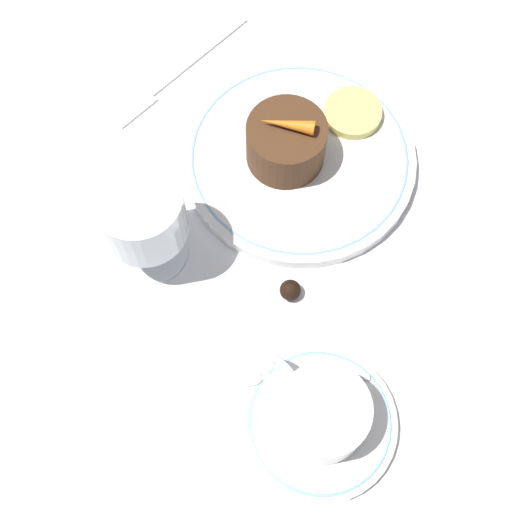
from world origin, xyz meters
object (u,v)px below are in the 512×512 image
at_px(wine_glass, 142,217).
at_px(dinner_plate, 299,159).
at_px(fork, 167,80).
at_px(dessert_cake, 282,144).
at_px(coffee_cup, 322,413).

bearing_deg(wine_glass, dinner_plate, -96.21).
xyz_separation_m(dinner_plate, fork, (0.17, 0.04, -0.01)).
xyz_separation_m(fork, dessert_cake, (-0.16, -0.02, 0.04)).
bearing_deg(coffee_cup, dinner_plate, -38.62).
relative_size(dinner_plate, dessert_cake, 3.00).
xyz_separation_m(coffee_cup, wine_glass, (0.22, 0.01, 0.04)).
height_order(wine_glass, fork, wine_glass).
relative_size(wine_glass, fork, 0.58).
height_order(dinner_plate, wine_glass, wine_glass).
bearing_deg(fork, dessert_cake, -171.50).
relative_size(dinner_plate, coffee_cup, 2.26).
height_order(fork, dessert_cake, dessert_cake).
bearing_deg(dinner_plate, fork, 13.11).
height_order(coffee_cup, dessert_cake, dessert_cake).
height_order(wine_glass, dessert_cake, wine_glass).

